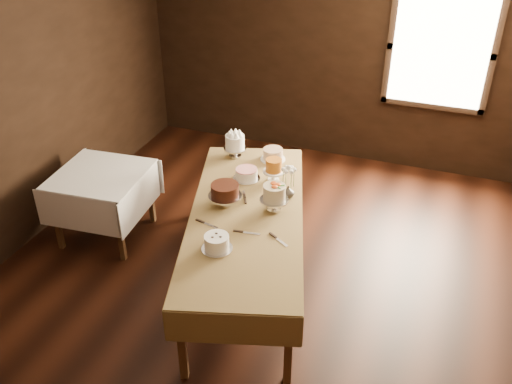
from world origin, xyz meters
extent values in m
cube|color=black|center=(0.00, 0.00, 0.00)|extent=(5.00, 6.00, 0.01)
cube|color=black|center=(0.00, 3.00, 1.40)|extent=(5.00, 0.02, 2.80)
cube|color=black|center=(-2.50, 0.00, 1.40)|extent=(0.02, 6.00, 2.80)
cube|color=#FFEABF|center=(1.30, 2.94, 1.60)|extent=(1.10, 0.05, 1.30)
cube|color=#442C18|center=(-0.08, -1.22, 0.37)|extent=(0.08, 0.08, 0.73)
cube|color=#442C18|center=(-0.78, 1.08, 0.37)|extent=(0.08, 0.08, 0.73)
cube|color=#442C18|center=(0.71, -0.98, 0.37)|extent=(0.08, 0.08, 0.73)
cube|color=#442C18|center=(0.01, 1.32, 0.37)|extent=(0.08, 0.08, 0.73)
cube|color=#442C18|center=(-0.04, 0.05, 0.77)|extent=(1.65, 2.70, 0.04)
cube|color=olive|center=(-0.04, 0.05, 0.80)|extent=(1.72, 2.78, 0.01)
cube|color=#442C18|center=(-2.09, -0.14, 0.36)|extent=(0.06, 0.06, 0.72)
cube|color=#442C18|center=(-2.15, 0.59, 0.36)|extent=(0.06, 0.06, 0.72)
cube|color=#442C18|center=(-1.36, -0.08, 0.36)|extent=(0.06, 0.06, 0.72)
cube|color=#442C18|center=(-1.42, 0.65, 0.36)|extent=(0.06, 0.06, 0.72)
cube|color=#442C18|center=(-1.76, 0.26, 0.74)|extent=(0.89, 0.89, 0.04)
cube|color=white|center=(-1.76, 0.26, 0.76)|extent=(0.98, 0.98, 0.01)
cylinder|color=silver|center=(-0.55, 1.03, 0.86)|extent=(0.25, 0.25, 0.12)
cylinder|color=white|center=(-0.55, 1.03, 0.99)|extent=(0.27, 0.27, 0.14)
cylinder|color=white|center=(-0.15, 1.11, 0.81)|extent=(0.27, 0.27, 0.01)
cylinder|color=#D3B08D|center=(-0.15, 1.11, 0.87)|extent=(0.28, 0.28, 0.11)
cylinder|color=silver|center=(-0.26, 0.63, 0.81)|extent=(0.28, 0.28, 0.01)
cylinder|color=white|center=(-0.26, 0.63, 0.86)|extent=(0.31, 0.31, 0.09)
cylinder|color=white|center=(0.00, 0.69, 0.86)|extent=(0.22, 0.22, 0.12)
cylinder|color=#C36D1B|center=(0.00, 0.69, 0.99)|extent=(0.20, 0.20, 0.13)
cylinder|color=silver|center=(-0.27, 0.11, 0.86)|extent=(0.31, 0.31, 0.12)
cylinder|color=#3A160B|center=(-0.27, 0.11, 0.98)|extent=(0.26, 0.26, 0.11)
cylinder|color=silver|center=(0.18, 0.19, 0.87)|extent=(0.27, 0.27, 0.13)
cylinder|color=beige|center=(0.18, 0.19, 1.00)|extent=(0.25, 0.25, 0.14)
cylinder|color=silver|center=(-0.07, -0.54, 0.81)|extent=(0.26, 0.26, 0.01)
cylinder|color=white|center=(-0.07, -0.54, 0.88)|extent=(0.22, 0.22, 0.12)
cube|color=silver|center=(0.12, -0.23, 0.81)|extent=(0.24, 0.06, 0.01)
cube|color=silver|center=(0.41, -0.26, 0.81)|extent=(0.22, 0.15, 0.01)
cube|color=silver|center=(-0.17, 0.33, 0.81)|extent=(0.13, 0.22, 0.01)
cube|color=silver|center=(-0.26, -0.25, 0.81)|extent=(0.24, 0.07, 0.01)
imported|color=#2D2823|center=(0.24, 0.44, 0.86)|extent=(0.14, 0.14, 0.12)
camera|label=1|loc=(1.54, -3.92, 3.64)|focal=39.40mm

